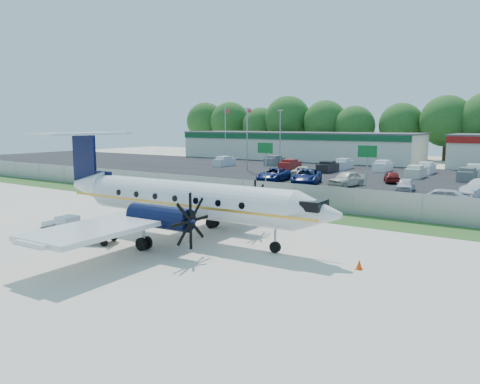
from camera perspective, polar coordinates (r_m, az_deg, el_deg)
The scene contains 28 objects.
ground at distance 27.13m, azimuth -7.07°, elevation -6.35°, with size 170.00×170.00×0.00m, color beige.
grass_verge at distance 36.83m, azimuth 5.18°, elevation -2.40°, with size 170.00×4.00×0.02m, color #2D561E.
access_road at distance 43.02m, azimuth 9.63°, elevation -0.93°, with size 170.00×8.00×0.02m, color black.
parking_lot at distance 62.64m, azimuth 17.49°, elevation 1.68°, with size 170.00×32.00×0.02m, color black.
perimeter_fence at distance 38.41m, azimuth 6.62°, elevation -0.48°, with size 120.00×0.06×1.99m.
building_west at distance 91.70m, azimuth 6.91°, elevation 5.63°, with size 46.40×12.40×5.24m.
sign_left at distance 49.72m, azimuth 3.11°, elevation 4.59°, with size 1.80×0.26×5.00m.
sign_mid at distance 45.16m, azimuth 15.25°, elevation 3.93°, with size 1.80×0.26×5.00m.
flagpole_west at distance 91.78m, azimuth -1.77°, elevation 7.57°, with size 1.06×0.12×10.00m.
flagpole_east at distance 88.98m, azimuth 0.88°, elevation 7.55°, with size 1.06×0.12×10.00m.
light_pole_nw at distance 68.78m, azimuth 0.88°, elevation 6.98°, with size 0.90×0.35×9.09m.
light_pole_sw at distance 77.38m, azimuth 4.92°, elevation 7.10°, with size 0.90×0.35×9.09m.
tree_line at distance 95.66m, azimuth 23.21°, elevation 3.55°, with size 112.00×6.00×14.00m, color #1E4E17, non-canonical shape.
aircraft at distance 28.14m, azimuth -7.02°, elevation -0.80°, with size 20.06×19.81×6.24m.
pushback_tug at distance 31.00m, azimuth -20.68°, elevation -3.88°, with size 2.37×1.81×1.21m.
baggage_cart_near at distance 29.14m, azimuth -21.24°, elevation -4.96°, with size 1.88×1.26×0.93m.
baggage_cart_far at distance 28.34m, azimuth -17.15°, elevation -4.87°, with size 2.61×2.14×1.19m.
cone_nose at distance 23.10m, azimuth 14.32°, elevation -8.59°, with size 0.33×0.33×0.47m.
cone_starboard_wing at distance 32.67m, azimuth 3.04°, elevation -3.33°, with size 0.37×0.37×0.53m.
road_car_west at distance 51.80m, azimuth -9.55°, elevation 0.62°, with size 2.02×4.96×1.44m, color maroon.
road_car_mid at distance 41.53m, azimuth 23.06°, elevation -1.83°, with size 2.00×4.98×1.70m, color silver.
parked_car_a at distance 56.21m, azimuth 4.09°, elevation 1.31°, with size 2.67×5.78×1.61m, color navy.
parked_car_b at distance 54.06m, azimuth 8.10°, elevation 0.97°, with size 2.84×6.16×1.71m, color navy.
parked_car_c at distance 52.88m, azimuth 12.85°, elevation 0.68°, with size 1.98×4.93×1.68m, color beige.
parked_car_d at distance 50.55m, azimuth 19.48°, elevation 0.07°, with size 1.61×4.01×1.37m, color silver.
parked_car_f at distance 61.09m, azimuth 7.76°, elevation 1.82°, with size 2.35×5.10×1.42m, color beige.
parked_car_g at distance 57.53m, azimuth 17.99°, elevation 1.09°, with size 1.63×4.06×1.38m, color maroon.
far_parking_rows at distance 67.44m, azimuth 18.68°, elevation 2.06°, with size 56.00×10.00×1.60m, color gray, non-canonical shape.
Camera 1 is at (17.17, -19.85, 6.84)m, focal length 35.00 mm.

